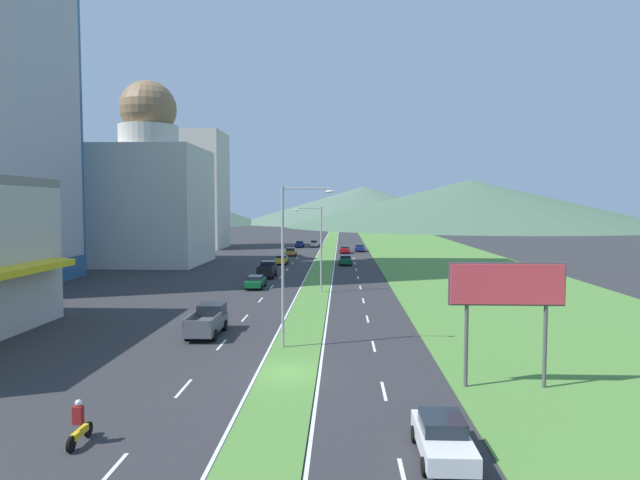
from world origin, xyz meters
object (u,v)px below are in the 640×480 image
(car_2, at_px, (315,244))
(car_6, at_px, (443,437))
(car_4, at_px, (256,282))
(car_8, at_px, (291,252))
(pickup_truck_0, at_px, (208,321))
(car_1, at_px, (345,260))
(pickup_truck_1, at_px, (267,270))
(motorcycle_rider, at_px, (79,426))
(street_lamp_mid, at_px, (318,243))
(car_3, at_px, (282,260))
(car_7, at_px, (345,250))
(street_lamp_near, at_px, (288,256))
(billboard_roadside, at_px, (507,291))
(car_0, at_px, (300,244))
(car_5, at_px, (360,248))

(car_2, distance_m, car_6, 104.23)
(car_4, bearing_deg, car_8, -0.25)
(pickup_truck_0, bearing_deg, car_1, -12.30)
(pickup_truck_1, relative_size, motorcycle_rider, 2.70)
(street_lamp_mid, distance_m, car_8, 44.09)
(car_1, xyz_separation_m, car_3, (-10.25, 0.49, -0.02))
(car_2, bearing_deg, car_6, -174.49)
(car_1, bearing_deg, car_7, -179.94)
(street_lamp_near, distance_m, motorcycle_rider, 17.00)
(car_4, distance_m, car_8, 40.46)
(street_lamp_near, bearing_deg, car_1, 85.43)
(billboard_roadside, relative_size, car_0, 1.41)
(car_2, height_order, pickup_truck_0, pickup_truck_0)
(car_0, relative_size, car_6, 1.06)
(street_lamp_near, relative_size, car_6, 2.45)
(car_7, bearing_deg, pickup_truck_0, -8.50)
(street_lamp_near, bearing_deg, car_7, 86.80)
(car_5, bearing_deg, car_8, -52.01)
(street_lamp_mid, bearing_deg, billboard_roadside, -70.29)
(car_2, xyz_separation_m, pickup_truck_0, (-3.47, -84.93, 0.18))
(car_5, bearing_deg, pickup_truck_1, -18.10)
(car_8, xyz_separation_m, pickup_truck_1, (-0.17, -30.82, 0.22))
(car_2, bearing_deg, pickup_truck_1, 176.19)
(car_5, distance_m, motorcycle_rider, 92.43)
(street_lamp_mid, xyz_separation_m, car_8, (-7.06, 43.28, -4.58))
(car_5, bearing_deg, car_3, -27.78)
(billboard_roadside, xyz_separation_m, car_5, (-4.67, 84.10, -4.25))
(street_lamp_mid, xyz_separation_m, car_6, (6.30, -38.25, -4.57))
(pickup_truck_1, bearing_deg, car_1, -34.03)
(street_lamp_near, distance_m, car_4, 27.14)
(car_6, distance_m, pickup_truck_1, 52.49)
(car_7, bearing_deg, car_0, -146.26)
(billboard_roadside, distance_m, car_7, 80.26)
(car_6, bearing_deg, car_8, -170.69)
(car_3, relative_size, pickup_truck_1, 0.75)
(street_lamp_near, relative_size, billboard_roadside, 1.64)
(billboard_roadside, height_order, motorcycle_rider, billboard_roadside)
(car_7, distance_m, motorcycle_rider, 87.71)
(street_lamp_near, xyz_separation_m, car_3, (-6.19, 51.35, -5.31))
(street_lamp_mid, relative_size, motorcycle_rider, 4.64)
(car_1, bearing_deg, motorcycle_rider, -9.35)
(car_7, bearing_deg, billboard_roadside, 5.58)
(car_6, height_order, car_8, car_6)
(car_5, height_order, motorcycle_rider, motorcycle_rider)
(car_3, height_order, car_7, car_3)
(car_5, relative_size, motorcycle_rider, 2.33)
(billboard_roadside, xyz_separation_m, car_3, (-18.02, 58.75, -4.26))
(street_lamp_mid, distance_m, car_0, 65.07)
(car_6, bearing_deg, street_lamp_mid, -170.65)
(car_0, relative_size, car_5, 0.98)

